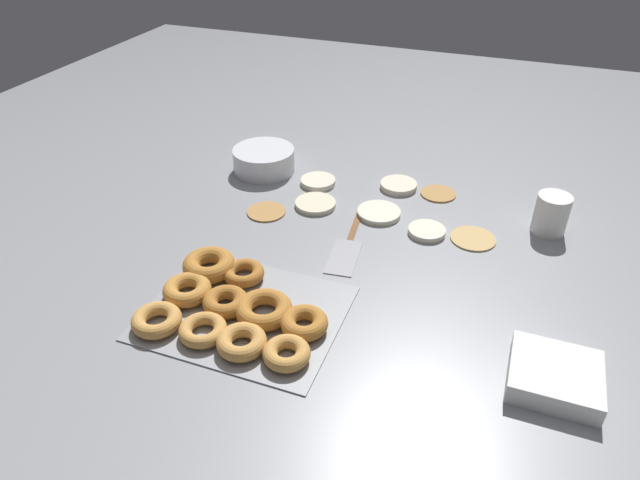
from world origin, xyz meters
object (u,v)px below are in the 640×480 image
object	(u,v)px
pancake_3	(438,193)
pancake_7	(266,211)
pancake_5	(318,182)
pancake_6	(473,238)
pancake_0	(399,185)
paper_cup	(551,214)
batter_bowl	(264,160)
pancake_2	(315,204)
pancake_1	(427,231)
pancake_4	(379,213)
donut_tray	(233,306)
container_stack	(555,376)
spatula	(347,248)

from	to	relation	value
pancake_3	pancake_7	world-z (taller)	same
pancake_5	pancake_6	distance (m)	0.43
pancake_0	pancake_5	xyz separation A→B (m)	(-0.20, -0.05, -0.00)
pancake_7	pancake_6	bearing A→B (deg)	6.78
paper_cup	batter_bowl	bearing A→B (deg)	176.10
pancake_0	pancake_2	bearing A→B (deg)	-136.53
pancake_1	pancake_5	distance (m)	0.34
batter_bowl	pancake_4	bearing A→B (deg)	-18.03
pancake_6	batter_bowl	size ratio (longest dim) A/B	0.61
pancake_4	paper_cup	size ratio (longest dim) A/B	1.12
pancake_3	pancake_7	bearing A→B (deg)	-147.95
pancake_1	paper_cup	distance (m)	0.28
pancake_2	pancake_7	size ratio (longest dim) A/B	1.07
pancake_3	batter_bowl	distance (m)	0.47
pancake_1	donut_tray	size ratio (longest dim) A/B	0.23
pancake_6	donut_tray	world-z (taller)	donut_tray
pancake_7	container_stack	bearing A→B (deg)	-26.13
pancake_5	pancake_1	bearing A→B (deg)	-22.95
pancake_4	pancake_5	distance (m)	0.21
pancake_4	pancake_0	bearing A→B (deg)	85.32
pancake_0	pancake_4	xyz separation A→B (m)	(-0.01, -0.15, -0.00)
pancake_6	container_stack	xyz separation A→B (m)	(0.18, -0.38, 0.02)
pancake_0	container_stack	world-z (taller)	container_stack
pancake_6	pancake_7	bearing A→B (deg)	-173.22
pancake_5	batter_bowl	world-z (taller)	batter_bowl
pancake_3	pancake_6	xyz separation A→B (m)	(0.11, -0.18, -0.00)
pancake_4	container_stack	world-z (taller)	container_stack
pancake_3	spatula	bearing A→B (deg)	-114.43
pancake_3	paper_cup	bearing A→B (deg)	-17.48
pancake_5	pancake_6	xyz separation A→B (m)	(0.42, -0.12, -0.00)
paper_cup	pancake_0	bearing A→B (deg)	167.66
pancake_2	pancake_5	xyz separation A→B (m)	(-0.03, 0.11, 0.00)
batter_bowl	pancake_6	bearing A→B (deg)	-13.70
pancake_3	pancake_7	distance (m)	0.44
pancake_3	container_stack	distance (m)	0.63
paper_cup	pancake_3	bearing A→B (deg)	162.52
pancake_4	spatula	xyz separation A→B (m)	(-0.03, -0.16, -0.00)
pancake_5	paper_cup	xyz separation A→B (m)	(0.57, -0.03, 0.04)
pancake_4	container_stack	bearing A→B (deg)	-45.17
spatula	paper_cup	bearing A→B (deg)	112.74
pancake_0	batter_bowl	world-z (taller)	batter_bowl
pancake_5	pancake_6	world-z (taller)	pancake_5
pancake_4	spatula	size ratio (longest dim) A/B	0.36
pancake_1	spatula	size ratio (longest dim) A/B	0.29
batter_bowl	spatula	xyz separation A→B (m)	(0.33, -0.28, -0.03)
pancake_7	spatula	bearing A→B (deg)	-18.99
pancake_7	paper_cup	world-z (taller)	paper_cup
pancake_3	donut_tray	bearing A→B (deg)	-115.29
pancake_6	paper_cup	xyz separation A→B (m)	(0.15, 0.09, 0.04)
pancake_3	pancake_5	xyz separation A→B (m)	(-0.31, -0.06, 0.00)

